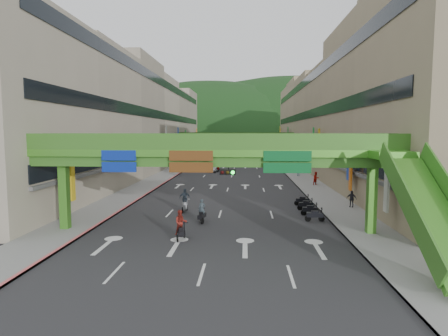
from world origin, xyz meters
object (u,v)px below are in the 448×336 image
(scooter_rider_near, at_px, (202,212))
(scooter_rider_mid, at_px, (181,225))
(pedestrian_red, at_px, (316,180))
(overpass_near, at_px, (227,161))
(car_yellow, at_px, (251,161))
(car_silver, at_px, (212,168))

(scooter_rider_near, height_order, scooter_rider_mid, scooter_rider_mid)
(pedestrian_red, bearing_deg, overpass_near, -140.71)
(scooter_rider_near, relative_size, car_yellow, 0.46)
(scooter_rider_near, bearing_deg, car_yellow, 85.24)
(scooter_rider_mid, xyz_separation_m, car_silver, (-1.64, 42.82, -0.38))
(scooter_rider_near, bearing_deg, pedestrian_red, 58.40)
(car_silver, xyz_separation_m, pedestrian_red, (15.36, -16.99, 0.21))
(scooter_rider_near, height_order, pedestrian_red, scooter_rider_near)
(scooter_rider_mid, height_order, car_silver, scooter_rider_mid)
(overpass_near, xyz_separation_m, car_yellow, (2.47, 59.34, -4.51))
(car_silver, relative_size, car_yellow, 0.99)
(car_silver, relative_size, pedestrian_red, 2.31)
(car_silver, xyz_separation_m, car_yellow, (7.13, 17.93, 0.03))
(overpass_near, distance_m, pedestrian_red, 27.01)
(overpass_near, bearing_deg, scooter_rider_mid, -154.90)
(car_yellow, distance_m, pedestrian_red, 35.88)
(car_silver, bearing_deg, car_yellow, 64.66)
(overpass_near, xyz_separation_m, pedestrian_red, (10.70, 24.42, -4.33))
(scooter_rider_mid, relative_size, car_silver, 0.50)
(car_yellow, bearing_deg, pedestrian_red, -81.55)
(scooter_rider_mid, bearing_deg, car_yellow, 84.84)
(scooter_rider_near, height_order, car_silver, scooter_rider_near)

